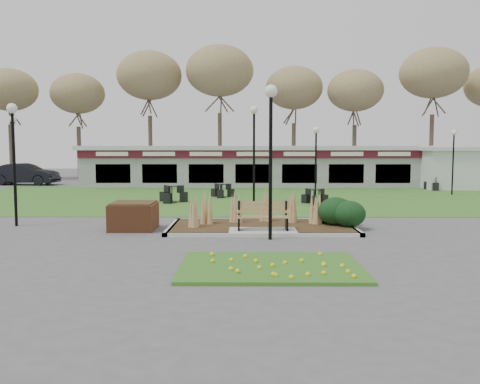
{
  "coord_description": "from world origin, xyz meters",
  "views": [
    {
      "loc": [
        -0.62,
        -16.23,
        2.84
      ],
      "look_at": [
        -0.76,
        2.0,
        1.21
      ],
      "focal_mm": 38.0,
      "sensor_mm": 36.0,
      "label": 1
    }
  ],
  "objects_px": {
    "park_bench": "(263,216)",
    "bistro_set_b": "(222,193)",
    "lamp_post_mid_left": "(254,133)",
    "bistro_set_c": "(314,199)",
    "bistro_set_a": "(172,197)",
    "bistro_set_d": "(436,186)",
    "lamp_post_mid_right": "(316,148)",
    "lamp_post_near_left": "(13,137)",
    "car_black": "(25,174)",
    "lamp_post_far_left": "(14,139)",
    "lamp_post_far_right": "(454,148)",
    "brick_planter": "(134,216)",
    "lamp_post_near_right": "(271,127)",
    "food_pavilion": "(252,166)",
    "service_hut": "(453,167)"
  },
  "relations": [
    {
      "from": "bistro_set_a",
      "to": "bistro_set_d",
      "type": "bearing_deg",
      "value": 24.81
    },
    {
      "from": "lamp_post_far_right",
      "to": "bistro_set_a",
      "type": "distance_m",
      "value": 16.67
    },
    {
      "from": "park_bench",
      "to": "car_black",
      "type": "xyz_separation_m",
      "value": [
        -16.93,
        21.17,
        0.21
      ]
    },
    {
      "from": "lamp_post_near_left",
      "to": "lamp_post_mid_left",
      "type": "height_order",
      "value": "lamp_post_mid_left"
    },
    {
      "from": "lamp_post_mid_right",
      "to": "bistro_set_c",
      "type": "xyz_separation_m",
      "value": [
        -0.09,
        -0.35,
        -2.52
      ]
    },
    {
      "from": "service_hut",
      "to": "bistro_set_d",
      "type": "bearing_deg",
      "value": -146.31
    },
    {
      "from": "bistro_set_a",
      "to": "car_black",
      "type": "xyz_separation_m",
      "value": [
        -12.65,
        11.95,
        0.51
      ]
    },
    {
      "from": "service_hut",
      "to": "lamp_post_mid_left",
      "type": "height_order",
      "value": "lamp_post_mid_left"
    },
    {
      "from": "food_pavilion",
      "to": "lamp_post_near_left",
      "type": "bearing_deg",
      "value": -115.74
    },
    {
      "from": "lamp_post_mid_right",
      "to": "bistro_set_c",
      "type": "distance_m",
      "value": 2.55
    },
    {
      "from": "lamp_post_near_right",
      "to": "lamp_post_mid_left",
      "type": "relative_size",
      "value": 0.96
    },
    {
      "from": "service_hut",
      "to": "bistro_set_c",
      "type": "relative_size",
      "value": 3.32
    },
    {
      "from": "brick_planter",
      "to": "bistro_set_c",
      "type": "bearing_deg",
      "value": 46.92
    },
    {
      "from": "bistro_set_a",
      "to": "bistro_set_c",
      "type": "relative_size",
      "value": 1.15
    },
    {
      "from": "lamp_post_mid_left",
      "to": "bistro_set_c",
      "type": "distance_m",
      "value": 4.46
    },
    {
      "from": "bistro_set_b",
      "to": "lamp_post_far_left",
      "type": "bearing_deg",
      "value": -170.94
    },
    {
      "from": "lamp_post_near_right",
      "to": "bistro_set_b",
      "type": "bearing_deg",
      "value": 98.88
    },
    {
      "from": "lamp_post_far_right",
      "to": "bistro_set_b",
      "type": "xyz_separation_m",
      "value": [
        -13.5,
        -1.51,
        -2.52
      ]
    },
    {
      "from": "lamp_post_mid_left",
      "to": "lamp_post_mid_right",
      "type": "distance_m",
      "value": 3.18
    },
    {
      "from": "food_pavilion",
      "to": "bistro_set_d",
      "type": "relative_size",
      "value": 15.79
    },
    {
      "from": "lamp_post_near_right",
      "to": "bistro_set_a",
      "type": "height_order",
      "value": "lamp_post_near_right"
    },
    {
      "from": "lamp_post_near_left",
      "to": "car_black",
      "type": "xyz_separation_m",
      "value": [
        -8.15,
        19.68,
        -2.38
      ]
    },
    {
      "from": "lamp_post_mid_right",
      "to": "lamp_post_far_left",
      "type": "bearing_deg",
      "value": 175.44
    },
    {
      "from": "bistro_set_a",
      "to": "car_black",
      "type": "distance_m",
      "value": 17.41
    },
    {
      "from": "lamp_post_near_left",
      "to": "bistro_set_d",
      "type": "distance_m",
      "value": 25.94
    },
    {
      "from": "lamp_post_far_right",
      "to": "bistro_set_c",
      "type": "xyz_separation_m",
      "value": [
        -8.78,
        -4.84,
        -2.52
      ]
    },
    {
      "from": "park_bench",
      "to": "bistro_set_c",
      "type": "distance_m",
      "value": 9.02
    },
    {
      "from": "park_bench",
      "to": "bistro_set_b",
      "type": "height_order",
      "value": "park_bench"
    },
    {
      "from": "brick_planter",
      "to": "bistro_set_a",
      "type": "bearing_deg",
      "value": 89.2
    },
    {
      "from": "lamp_post_mid_left",
      "to": "bistro_set_b",
      "type": "bearing_deg",
      "value": 120.13
    },
    {
      "from": "brick_planter",
      "to": "park_bench",
      "type": "bearing_deg",
      "value": -9.69
    },
    {
      "from": "bistro_set_a",
      "to": "lamp_post_far_left",
      "type": "bearing_deg",
      "value": 173.74
    },
    {
      "from": "lamp_post_near_left",
      "to": "car_black",
      "type": "bearing_deg",
      "value": 112.49
    },
    {
      "from": "park_bench",
      "to": "service_hut",
      "type": "relative_size",
      "value": 0.39
    },
    {
      "from": "lamp_post_far_right",
      "to": "lamp_post_far_left",
      "type": "bearing_deg",
      "value": -172.42
    },
    {
      "from": "lamp_post_far_right",
      "to": "lamp_post_near_left",
      "type": "bearing_deg",
      "value": -149.82
    },
    {
      "from": "bistro_set_c",
      "to": "car_black",
      "type": "height_order",
      "value": "car_black"
    },
    {
      "from": "lamp_post_far_right",
      "to": "car_black",
      "type": "xyz_separation_m",
      "value": [
        -28.59,
        7.78,
        -1.98
      ]
    },
    {
      "from": "food_pavilion",
      "to": "lamp_post_mid_right",
      "type": "xyz_separation_m",
      "value": [
        2.98,
        -10.82,
        1.31
      ]
    },
    {
      "from": "park_bench",
      "to": "lamp_post_near_left",
      "type": "relative_size",
      "value": 0.39
    },
    {
      "from": "lamp_post_near_right",
      "to": "food_pavilion",
      "type": "bearing_deg",
      "value": 90.52
    },
    {
      "from": "lamp_post_mid_right",
      "to": "bistro_set_c",
      "type": "height_order",
      "value": "lamp_post_mid_right"
    },
    {
      "from": "lamp_post_far_left",
      "to": "bistro_set_d",
      "type": "distance_m",
      "value": 25.72
    },
    {
      "from": "brick_planter",
      "to": "bistro_set_c",
      "type": "xyz_separation_m",
      "value": [
        7.29,
        7.79,
        -0.22
      ]
    },
    {
      "from": "park_bench",
      "to": "lamp_post_mid_right",
      "type": "xyz_separation_m",
      "value": [
        2.98,
        8.9,
        2.2
      ]
    },
    {
      "from": "bistro_set_b",
      "to": "bistro_set_c",
      "type": "distance_m",
      "value": 5.78
    },
    {
      "from": "bistro_set_a",
      "to": "bistro_set_d",
      "type": "xyz_separation_m",
      "value": [
        16.28,
        7.53,
        0.0
      ]
    },
    {
      "from": "park_bench",
      "to": "brick_planter",
      "type": "height_order",
      "value": "park_bench"
    },
    {
      "from": "lamp_post_mid_left",
      "to": "bistro_set_a",
      "type": "distance_m",
      "value": 5.3
    },
    {
      "from": "lamp_post_mid_right",
      "to": "bistro_set_b",
      "type": "bearing_deg",
      "value": 148.25
    }
  ]
}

